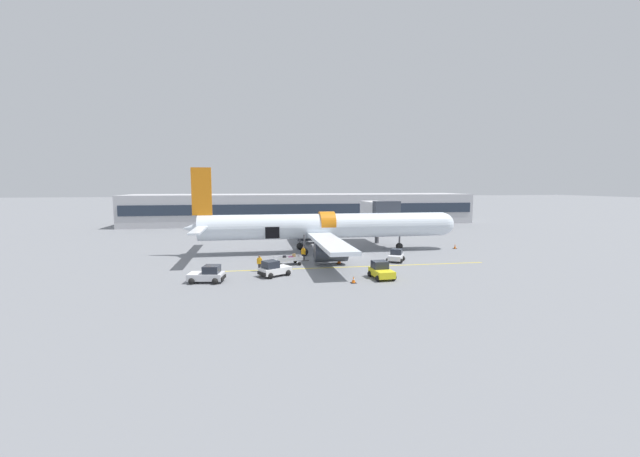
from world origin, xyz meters
name	(u,v)px	position (x,y,z in m)	size (l,w,h in m)	color
ground_plane	(347,256)	(0.00, 0.00, 0.00)	(500.00, 500.00, 0.00)	slate
apron_marking_line	(352,267)	(-0.99, -6.35, 0.00)	(29.78, 0.42, 0.01)	yellow
terminal_strip	(303,209)	(0.00, 41.91, 3.25)	(75.20, 13.85, 6.51)	#B2B2B7
jet_bridge_stub	(379,212)	(6.84, 8.53, 4.73)	(3.49, 9.42, 6.39)	#4C4C51
airplane	(322,227)	(-2.44, 3.19, 3.21)	(35.02, 31.72, 10.66)	silver
baggage_tug_lead	(381,271)	(0.43, -11.66, 0.67)	(2.19, 3.02, 1.55)	yellow
baggage_tug_mid	(396,256)	(4.63, -4.33, 0.59)	(2.48, 2.71, 1.39)	silver
baggage_tug_rear	(274,269)	(-9.30, -9.12, 0.65)	(3.31, 2.76, 1.51)	white
baggage_tug_spare	(208,275)	(-15.22, -10.43, 0.66)	(3.35, 2.48, 1.50)	silver
baggage_cart_loading	(289,260)	(-7.39, -4.12, 0.50)	(3.91, 2.26, 1.14)	#B7BABF
ground_crew_loader_a	(259,263)	(-10.60, -6.80, 0.84)	(0.55, 0.47, 1.60)	#2D2D33
ground_crew_loader_b	(326,252)	(-3.03, -2.26, 0.94)	(0.57, 0.57, 1.78)	black
ground_crew_driver	(303,253)	(-5.60, -2.23, 0.85)	(0.52, 0.52, 1.62)	#2D2D33
suitcase_on_tarmac_upright	(275,267)	(-9.06, -6.37, 0.27)	(0.57, 0.37, 0.66)	#1E2347
safety_cone_nose	(455,246)	(15.71, 2.78, 0.31)	(0.46, 0.46, 0.65)	black
safety_cone_engine_left	(354,280)	(-2.54, -12.97, 0.29)	(0.49, 0.49, 0.61)	black
safety_cone_wingtip	(339,261)	(-1.90, -4.29, 0.31)	(0.59, 0.59, 0.67)	black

